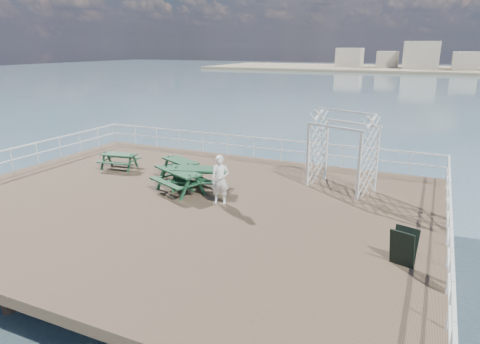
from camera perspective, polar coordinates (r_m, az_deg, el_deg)
The scene contains 10 objects.
ground at distance 15.94m, azimuth -7.88°, elevation -4.29°, with size 18.00×14.00×0.30m, color brown.
sea_backdrop at distance 146.74m, azimuth 27.15°, elevation 12.40°, with size 300.00×300.00×9.20m.
railing at distance 17.76m, azimuth -3.77°, elevation 1.48°, with size 17.77×13.76×1.10m.
picnic_table_a at distance 20.47m, azimuth -15.85°, elevation 1.83°, with size 1.81×1.55×0.78m.
picnic_table_b at distance 18.39m, azimuth -7.96°, elevation 0.93°, with size 2.32×2.15×0.91m.
picnic_table_c at distance 16.84m, azimuth -5.69°, elevation -0.25°, with size 2.43×2.17×0.99m.
picnic_table_d at distance 16.64m, azimuth -7.99°, elevation -0.61°, with size 2.45×2.26×0.96m.
trellis_arbor at distance 17.11m, azimuth 13.41°, elevation 2.26°, with size 2.82×2.14×3.12m.
sandwich_board at distance 11.86m, azimuth 20.95°, elevation -9.41°, with size 0.72×0.61×1.02m.
person at distance 15.20m, azimuth -2.66°, elevation -1.05°, with size 0.64×0.42×1.77m, color white.
Camera 1 is at (8.16, -12.48, 5.46)m, focal length 32.00 mm.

